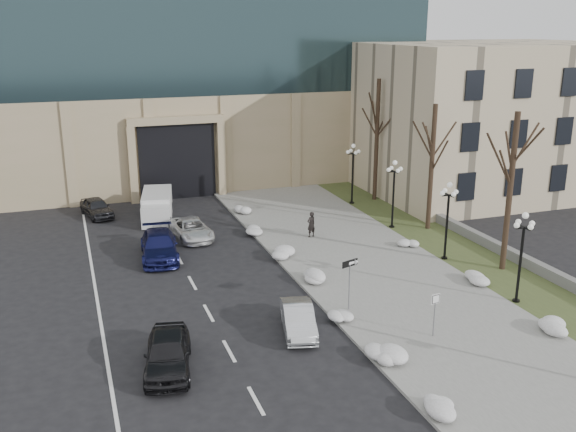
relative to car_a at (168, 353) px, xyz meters
name	(u,v)px	position (x,y,z in m)	size (l,w,h in m)	color
ground	(437,397)	(9.19, -5.32, -0.76)	(160.00, 160.00, 0.00)	black
sidewalk	(360,260)	(12.69, 8.68, -0.70)	(9.00, 40.00, 0.12)	gray
curb	(288,269)	(8.19, 8.68, -0.69)	(0.30, 40.00, 0.14)	gray
grass_strip	(454,248)	(19.19, 8.68, -0.71)	(4.00, 40.00, 0.10)	#3D4924
stone_wall	(464,231)	(21.19, 10.68, -0.41)	(0.50, 30.00, 0.70)	slate
classical_building	(488,115)	(31.19, 22.66, 5.24)	(22.00, 18.12, 12.00)	tan
car_a	(168,353)	(0.00, 0.00, 0.00)	(1.80, 4.47, 1.52)	black
car_b	(298,319)	(6.10, 1.37, -0.12)	(1.36, 3.89, 1.28)	#B7BBC0
car_c	(159,246)	(1.62, 13.14, 0.00)	(2.13, 5.23, 1.52)	#16194F
car_d	(191,229)	(4.15, 16.18, -0.13)	(2.10, 4.54, 1.26)	silver
car_e	(97,207)	(-1.36, 23.39, -0.08)	(1.61, 3.99, 1.36)	#2C2C31
pedestrian	(311,224)	(11.49, 13.53, 0.21)	(0.62, 0.41, 1.70)	black
box_truck	(157,206)	(2.72, 21.45, 0.12)	(2.98, 6.02, 1.83)	silver
one_way_sign	(352,269)	(9.33, 2.63, 1.44)	(1.00, 0.42, 2.67)	slate
keep_sign	(435,306)	(11.55, -1.19, 0.80)	(0.46, 0.11, 2.13)	slate
snow_clump_a	(437,415)	(8.29, -6.74, -0.46)	(1.10, 1.60, 0.36)	white
snow_clump_b	(393,357)	(8.80, -2.55, -0.46)	(1.10, 1.60, 0.36)	white
snow_clump_c	(346,319)	(8.44, 1.30, -0.46)	(1.10, 1.60, 0.36)	white
snow_clump_d	(311,277)	(8.78, 6.68, -0.46)	(1.10, 1.60, 0.36)	white
snow_clump_e	(281,254)	(8.42, 10.62, -0.46)	(1.10, 1.60, 0.36)	white
snow_clump_f	(257,230)	(8.39, 15.53, -0.46)	(1.10, 1.60, 0.36)	white
snow_clump_g	(239,211)	(8.49, 20.22, -0.46)	(1.10, 1.60, 0.36)	white
snow_clump_h	(557,330)	(16.90, -2.86, -0.46)	(1.10, 1.60, 0.36)	white
snow_clump_i	(473,281)	(16.75, 3.31, -0.46)	(1.10, 1.60, 0.36)	white
snow_clump_j	(413,245)	(16.70, 9.48, -0.46)	(1.10, 1.60, 0.36)	white
snow_clump_k	(388,358)	(8.58, -2.58, -0.46)	(1.10, 1.60, 0.36)	white
snow_clump_l	(438,412)	(8.45, -6.56, -0.46)	(1.10, 1.60, 0.36)	white
lamppost_a	(522,245)	(17.49, 0.68, 2.31)	(1.18, 1.18, 4.76)	black
lamppost_b	(448,210)	(17.49, 7.18, 2.31)	(1.18, 1.18, 4.76)	black
lamppost_c	(394,185)	(17.49, 13.68, 2.31)	(1.18, 1.18, 4.76)	black
lamppost_d	(353,166)	(17.49, 20.18, 2.31)	(1.18, 1.18, 4.76)	black
tree_near	(512,170)	(19.69, 4.68, 5.07)	(3.20, 3.20, 9.00)	black
tree_mid	(433,150)	(19.69, 12.68, 4.74)	(3.20, 3.20, 8.50)	black
tree_far	(377,123)	(19.69, 20.68, 5.39)	(3.20, 3.20, 9.50)	black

